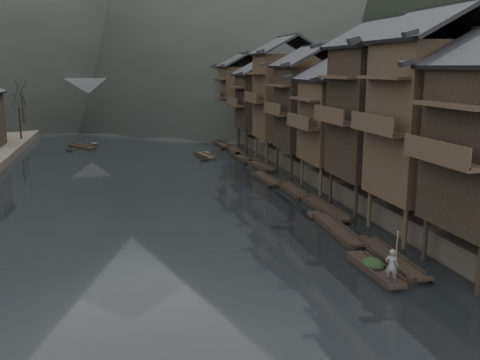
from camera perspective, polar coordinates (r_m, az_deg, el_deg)
name	(u,v)px	position (r m, az deg, el deg)	size (l,w,h in m)	color
water	(168,248)	(33.70, -7.67, -7.20)	(300.00, 300.00, 0.00)	black
right_bank	(379,137)	(81.69, 14.65, 4.49)	(40.00, 200.00, 1.80)	#2D2823
stilt_houses	(322,91)	(54.25, 8.78, 9.33)	(9.00, 67.60, 14.97)	black
moored_sampans	(264,172)	(55.79, 2.63, 0.81)	(3.06, 59.33, 0.47)	black
midriver_boats	(135,150)	(71.83, -11.11, 3.11)	(18.40, 17.18, 0.45)	black
stone_bridge	(130,99)	(103.93, -11.63, 8.50)	(40.00, 6.00, 9.00)	#4C4C4F
hero_sampan	(375,270)	(30.37, 14.16, -9.25)	(1.24, 5.32, 0.44)	black
cargo_heap	(373,258)	(30.38, 14.01, -8.06)	(1.17, 1.53, 0.70)	black
boatman	(392,262)	(28.43, 15.89, -8.37)	(0.66, 0.43, 1.82)	#5B5B5D
bamboo_pole	(399,207)	(27.69, 16.59, -2.78)	(0.06, 0.06, 4.33)	#8C7A51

